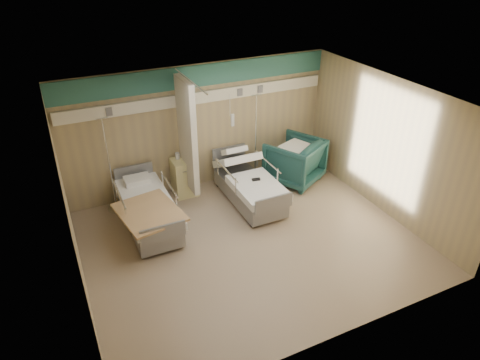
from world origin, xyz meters
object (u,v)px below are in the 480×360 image
bed_right (249,189)px  iv_stand_left (114,192)px  bed_left (149,214)px  visitor_armchair (294,161)px  iv_stand_right (255,162)px  bedside_cabinet (184,177)px

bed_right → iv_stand_left: (-2.68, 0.93, 0.11)m
bed_left → iv_stand_left: (-0.48, 0.93, 0.11)m
bed_right → visitor_armchair: size_ratio=1.89×
bed_left → iv_stand_left: size_ratio=1.05×
bed_left → visitor_armchair: size_ratio=1.89×
visitor_armchair → bed_left: bearing=-22.0°
visitor_armchair → iv_stand_right: bearing=-60.1°
bed_left → iv_stand_left: bearing=117.3°
visitor_armchair → bed_right: bearing=-12.4°
iv_stand_left → bed_left: bearing=-62.7°
bedside_cabinet → iv_stand_left: bearing=178.8°
bed_right → bedside_cabinet: (-1.15, 0.90, 0.11)m
bedside_cabinet → visitor_armchair: bearing=-11.6°
bedside_cabinet → iv_stand_right: (1.74, -0.03, 0.00)m
visitor_armchair → iv_stand_left: iv_stand_left is taller
bed_right → iv_stand_left: size_ratio=1.05×
bedside_cabinet → iv_stand_left: 1.53m
bed_right → iv_stand_right: iv_stand_right is taller
bed_right → visitor_armchair: 1.43m
bedside_cabinet → bed_left: bearing=-139.4°
bed_left → bedside_cabinet: size_ratio=2.54×
iv_stand_right → bed_right: bearing=-124.0°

